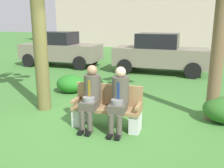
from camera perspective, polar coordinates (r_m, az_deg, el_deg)
name	(u,v)px	position (r m, az deg, el deg)	size (l,w,h in m)	color
ground_plane	(94,122)	(5.58, -4.05, -8.76)	(80.00, 80.00, 0.00)	#417833
park_bench	(107,109)	(5.21, -1.13, -5.70)	(1.43, 0.44, 0.90)	#99754C
seated_man_left	(91,94)	(5.10, -4.88, -2.31)	(0.34, 0.72, 1.31)	#4C473D
seated_man_right	(119,97)	(4.92, 1.66, -2.90)	(0.34, 0.72, 1.31)	#4C473D
shrub_near_bench	(224,110)	(6.03, 24.29, -5.42)	(0.90, 0.82, 0.56)	#2E6523
shrub_mid_lawn	(71,84)	(7.89, -9.45, 0.10)	(0.89, 0.81, 0.55)	#257121
parked_car_near	(60,49)	(12.68, -11.79, 7.86)	(3.92, 1.75, 1.68)	slate
parked_car_far	(160,53)	(10.88, 10.91, 6.89)	(3.95, 1.80, 1.68)	slate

